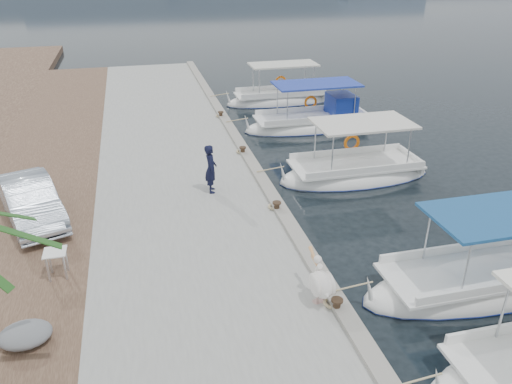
% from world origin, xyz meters
% --- Properties ---
extents(ground, '(400.00, 400.00, 0.00)m').
position_xyz_m(ground, '(0.00, 0.00, 0.00)').
color(ground, black).
rests_on(ground, ground).
extents(concrete_quay, '(6.00, 40.00, 0.50)m').
position_xyz_m(concrete_quay, '(-3.00, 5.00, 0.25)').
color(concrete_quay, gray).
rests_on(concrete_quay, ground).
extents(quay_curb, '(0.44, 40.00, 0.12)m').
position_xyz_m(quay_curb, '(-0.22, 5.00, 0.56)').
color(quay_curb, gray).
rests_on(quay_curb, concrete_quay).
extents(cobblestone_strip, '(4.00, 40.00, 0.50)m').
position_xyz_m(cobblestone_strip, '(-8.00, 5.00, 0.25)').
color(cobblestone_strip, brown).
rests_on(cobblestone_strip, ground).
extents(fishing_caique_b, '(7.54, 2.26, 2.83)m').
position_xyz_m(fishing_caique_b, '(4.36, -2.98, 0.12)').
color(fishing_caique_b, white).
rests_on(fishing_caique_b, ground).
extents(fishing_caique_c, '(6.08, 2.41, 2.83)m').
position_xyz_m(fishing_caique_c, '(3.63, 4.36, 0.12)').
color(fishing_caique_c, white).
rests_on(fishing_caique_c, ground).
extents(fishing_caique_d, '(6.80, 2.25, 2.83)m').
position_xyz_m(fishing_caique_d, '(4.09, 10.39, 0.19)').
color(fishing_caique_d, white).
rests_on(fishing_caique_d, ground).
extents(fishing_caique_e, '(6.31, 1.98, 2.83)m').
position_xyz_m(fishing_caique_e, '(3.74, 15.06, 0.13)').
color(fishing_caique_e, white).
rests_on(fishing_caique_e, ground).
extents(mooring_bollards, '(0.28, 20.28, 0.33)m').
position_xyz_m(mooring_bollards, '(-0.35, 1.50, 0.69)').
color(mooring_bollards, black).
rests_on(mooring_bollards, concrete_quay).
extents(pelican, '(0.50, 1.37, 1.07)m').
position_xyz_m(pelican, '(-0.60, -3.10, 1.05)').
color(pelican, tan).
rests_on(pelican, concrete_quay).
extents(fisherman, '(0.45, 0.65, 1.69)m').
position_xyz_m(fisherman, '(-2.12, 3.44, 1.34)').
color(fisherman, black).
rests_on(fisherman, concrete_quay).
extents(parked_car, '(2.60, 4.18, 1.30)m').
position_xyz_m(parked_car, '(-7.76, 2.76, 1.15)').
color(parked_car, silver).
rests_on(parked_car, cobblestone_strip).
extents(tarp_bundle, '(1.10, 0.90, 0.40)m').
position_xyz_m(tarp_bundle, '(-7.13, -2.88, 0.70)').
color(tarp_bundle, slate).
rests_on(tarp_bundle, cobblestone_strip).
extents(folding_table, '(0.55, 0.55, 0.73)m').
position_xyz_m(folding_table, '(-6.71, -0.52, 1.02)').
color(folding_table, silver).
rests_on(folding_table, cobblestone_strip).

